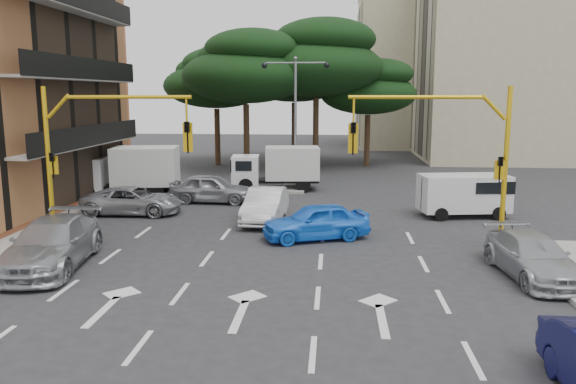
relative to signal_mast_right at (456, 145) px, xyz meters
name	(u,v)px	position (x,y,z in m)	size (l,w,h in m)	color
ground	(263,260)	(-6.80, -1.99, -3.88)	(120.00, 120.00, 0.00)	#28282B
median_strip	(295,184)	(-6.80, 14.01, -3.81)	(1.40, 6.00, 0.15)	gray
apartment_beige_near	(542,50)	(13.15, 30.01, 5.47)	(20.20, 12.15, 18.70)	tan
apartment_beige_far	(434,68)	(6.15, 42.01, 4.47)	(16.20, 12.15, 16.70)	tan
pine_left_near	(246,67)	(-10.75, 19.96, 3.72)	(9.15, 9.15, 10.23)	#382616
pine_center	(317,58)	(-5.75, 21.96, 4.41)	(9.98, 9.98, 11.16)	#382616
pine_left_far	(217,78)	(-13.75, 23.96, 3.03)	(8.32, 8.32, 9.30)	#382616
pine_right	(369,87)	(-1.75, 23.96, 2.33)	(7.49, 7.49, 8.37)	#382616
pine_back	(295,70)	(-7.75, 26.96, 3.72)	(9.15, 9.15, 10.23)	#382616
signal_mast_right	(456,145)	(0.00, 0.00, 0.00)	(5.79, 0.37, 6.00)	gold
signal_mast_left	(92,143)	(-13.61, 0.00, 0.00)	(5.79, 0.37, 6.00)	gold
street_lamp_center	(295,98)	(-6.80, 14.01, 1.54)	(4.16, 0.36, 7.77)	slate
car_white_hatch	(265,205)	(-7.47, 4.01, -3.14)	(1.58, 4.53, 1.49)	silver
car_blue_compact	(316,221)	(-5.08, 1.01, -3.16)	(1.71, 4.24, 1.44)	blue
car_silver_wagon	(52,244)	(-13.73, -3.32, -3.09)	(2.23, 5.49, 1.59)	#93969A
car_silver_cross_a	(133,201)	(-14.00, 5.01, -3.23)	(2.17, 4.71, 1.31)	#97999E
car_silver_cross_b	(212,188)	(-10.84, 8.19, -3.13)	(1.79, 4.44, 1.51)	#97989E
car_silver_parked	(533,257)	(1.90, -3.09, -3.22)	(1.86, 4.58, 1.33)	#A1A4A8
van_white	(464,195)	(1.70, 5.75, -2.87)	(1.83, 4.04, 2.02)	silver
box_truck_a	(127,172)	(-15.80, 9.19, -2.47)	(2.41, 5.74, 2.82)	white
box_truck_b	(276,169)	(-7.82, 12.38, -2.59)	(2.21, 5.26, 2.59)	silver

